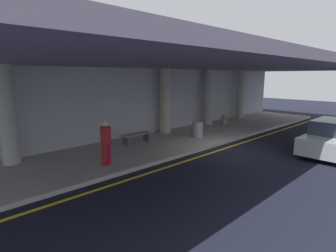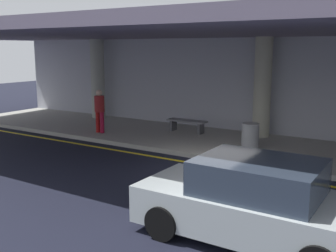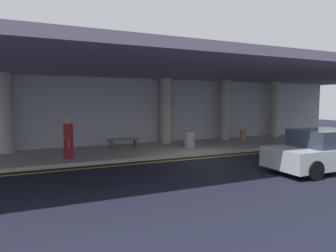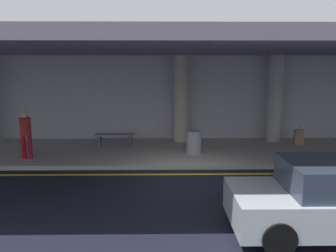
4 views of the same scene
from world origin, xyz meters
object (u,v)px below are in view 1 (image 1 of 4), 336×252
support_column_left_mid (165,101)px  car_silver (334,138)px  suitcase_upright_primary (224,119)px  bench_metal (137,136)px  traveler_with_luggage (106,140)px  support_column_center (208,97)px  support_column_right_mid (240,94)px  support_column_far_left (7,115)px  trash_bin_steel (198,130)px

support_column_left_mid → car_silver: 8.46m
suitcase_upright_primary → bench_metal: bearing=168.1°
traveler_with_luggage → support_column_center: bearing=-126.5°
support_column_center → support_column_right_mid: 4.00m
support_column_far_left → traveler_with_luggage: size_ratio=2.17×
bench_metal → traveler_with_luggage: bearing=-146.4°
car_silver → support_column_left_mid: bearing=108.8°
support_column_far_left → suitcase_upright_primary: (12.85, -0.73, -1.51)m
trash_bin_steel → bench_metal: bearing=157.6°
suitcase_upright_primary → support_column_far_left: bearing=164.3°
support_column_left_mid → traveler_with_luggage: size_ratio=2.17×
car_silver → trash_bin_steel: 6.27m
support_column_right_mid → trash_bin_steel: (-7.61, -2.09, -1.40)m
support_column_far_left → car_silver: (10.70, -7.91, -1.26)m
support_column_left_mid → trash_bin_steel: (0.39, -2.09, -1.40)m
support_column_right_mid → car_silver: support_column_right_mid is taller
support_column_center → trash_bin_steel: size_ratio=4.29×
car_silver → bench_metal: (-5.41, 7.10, -0.21)m
bench_metal → car_silver: bearing=-52.7°
support_column_left_mid → trash_bin_steel: size_ratio=4.29×
trash_bin_steel → support_column_center: bearing=30.0°
support_column_far_left → trash_bin_steel: support_column_far_left is taller
traveler_with_luggage → bench_metal: bearing=-108.6°
support_column_far_left → suitcase_upright_primary: support_column_far_left is taller
suitcase_upright_primary → trash_bin_steel: 4.66m
bench_metal → trash_bin_steel: bearing=-22.4°
support_column_right_mid → trash_bin_steel: 8.01m
support_column_left_mid → bench_metal: bearing=-163.4°
support_column_right_mid → traveler_with_luggage: bearing=-168.8°
bench_metal → support_column_center: bearing=6.9°
support_column_far_left → bench_metal: 5.55m
support_column_right_mid → suitcase_upright_primary: support_column_right_mid is taller
support_column_far_left → support_column_left_mid: (8.00, 0.00, 0.00)m
traveler_with_luggage → trash_bin_steel: 5.98m
traveler_with_luggage → suitcase_upright_primary: size_ratio=1.87×
car_silver → suitcase_upright_primary: car_silver is taller
car_silver → traveler_with_luggage: size_ratio=2.44×
support_column_far_left → car_silver: support_column_far_left is taller
car_silver → traveler_with_luggage: bearing=147.6°
car_silver → suitcase_upright_primary: bearing=73.3°
support_column_center → traveler_with_luggage: bearing=-164.3°
traveler_with_luggage → bench_metal: traveler_with_luggage is taller
support_column_far_left → support_column_left_mid: bearing=0.0°
traveler_with_luggage → suitcase_upright_primary: (10.38, 1.95, -0.65)m
suitcase_upright_primary → trash_bin_steel: bearing=-175.6°
trash_bin_steel → suitcase_upright_primary: bearing=16.9°
trash_bin_steel → car_silver: bearing=-68.3°
car_silver → trash_bin_steel: car_silver is taller
support_column_center → bench_metal: support_column_center is taller
support_column_center → support_column_right_mid: same height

